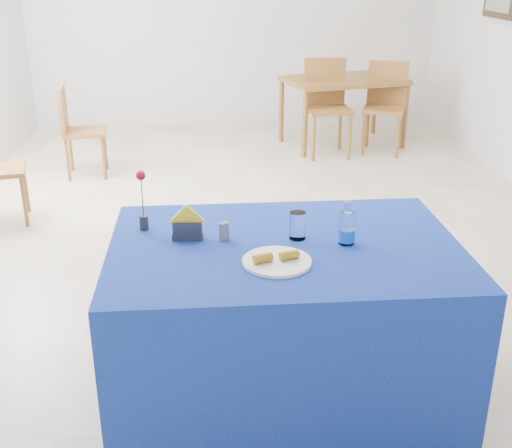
{
  "coord_description": "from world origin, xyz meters",
  "views": [
    {
      "loc": [
        -0.4,
        -4.66,
        1.96
      ],
      "look_at": [
        -0.19,
        -2.15,
        0.92
      ],
      "focal_mm": 45.0,
      "sensor_mm": 36.0,
      "label": 1
    }
  ],
  "objects_px": {
    "blue_table": "(284,316)",
    "chair_win_b": "(75,125)",
    "oak_table": "(344,85)",
    "chair_bg_right": "(386,100)",
    "plate": "(277,262)",
    "water_bottle": "(347,229)",
    "chair_bg_left": "(326,100)"
  },
  "relations": [
    {
      "from": "plate",
      "to": "chair_bg_right",
      "type": "bearing_deg",
      "value": 68.85
    },
    {
      "from": "chair_bg_right",
      "to": "blue_table",
      "type": "bearing_deg",
      "value": -90.4
    },
    {
      "from": "plate",
      "to": "chair_bg_right",
      "type": "distance_m",
      "value": 4.66
    },
    {
      "from": "oak_table",
      "to": "chair_bg_right",
      "type": "relative_size",
      "value": 1.48
    },
    {
      "from": "chair_win_b",
      "to": "chair_bg_left",
      "type": "bearing_deg",
      "value": -82.6
    },
    {
      "from": "water_bottle",
      "to": "chair_bg_left",
      "type": "xyz_separation_m",
      "value": [
        0.68,
        4.08,
        -0.25
      ]
    },
    {
      "from": "chair_bg_left",
      "to": "blue_table",
      "type": "bearing_deg",
      "value": -106.81
    },
    {
      "from": "blue_table",
      "to": "chair_win_b",
      "type": "relative_size",
      "value": 1.84
    },
    {
      "from": "oak_table",
      "to": "chair_bg_right",
      "type": "height_order",
      "value": "chair_bg_right"
    },
    {
      "from": "chair_bg_right",
      "to": "chair_bg_left",
      "type": "bearing_deg",
      "value": -153.02
    },
    {
      "from": "plate",
      "to": "water_bottle",
      "type": "bearing_deg",
      "value": 28.33
    },
    {
      "from": "oak_table",
      "to": "plate",
      "type": "bearing_deg",
      "value": -105.39
    },
    {
      "from": "chair_bg_left",
      "to": "chair_bg_right",
      "type": "relative_size",
      "value": 1.05
    },
    {
      "from": "chair_bg_left",
      "to": "chair_win_b",
      "type": "height_order",
      "value": "chair_bg_left"
    },
    {
      "from": "oak_table",
      "to": "chair_bg_right",
      "type": "xyz_separation_m",
      "value": [
        0.41,
        -0.26,
        -0.13
      ]
    },
    {
      "from": "oak_table",
      "to": "chair_win_b",
      "type": "distance_m",
      "value": 2.93
    },
    {
      "from": "water_bottle",
      "to": "chair_win_b",
      "type": "bearing_deg",
      "value": 117.95
    },
    {
      "from": "blue_table",
      "to": "oak_table",
      "type": "distance_m",
      "value": 4.57
    },
    {
      "from": "water_bottle",
      "to": "chair_win_b",
      "type": "distance_m",
      "value": 3.98
    },
    {
      "from": "blue_table",
      "to": "chair_bg_right",
      "type": "distance_m",
      "value": 4.45
    },
    {
      "from": "chair_bg_left",
      "to": "water_bottle",
      "type": "bearing_deg",
      "value": -102.99
    },
    {
      "from": "blue_table",
      "to": "oak_table",
      "type": "relative_size",
      "value": 1.13
    },
    {
      "from": "plate",
      "to": "water_bottle",
      "type": "distance_m",
      "value": 0.39
    },
    {
      "from": "oak_table",
      "to": "chair_bg_right",
      "type": "distance_m",
      "value": 0.5
    },
    {
      "from": "water_bottle",
      "to": "chair_bg_right",
      "type": "bearing_deg",
      "value": 72.14
    },
    {
      "from": "plate",
      "to": "oak_table",
      "type": "height_order",
      "value": "plate"
    },
    {
      "from": "blue_table",
      "to": "chair_win_b",
      "type": "xyz_separation_m",
      "value": [
        -1.58,
        3.49,
        0.12
      ]
    },
    {
      "from": "oak_table",
      "to": "chair_bg_left",
      "type": "xyz_separation_m",
      "value": [
        -0.25,
        -0.33,
        -0.1
      ]
    },
    {
      "from": "water_bottle",
      "to": "chair_bg_right",
      "type": "relative_size",
      "value": 0.22
    },
    {
      "from": "chair_bg_right",
      "to": "water_bottle",
      "type": "bearing_deg",
      "value": -86.91
    },
    {
      "from": "plate",
      "to": "oak_table",
      "type": "distance_m",
      "value": 4.77
    },
    {
      "from": "blue_table",
      "to": "chair_win_b",
      "type": "bearing_deg",
      "value": 114.33
    }
  ]
}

